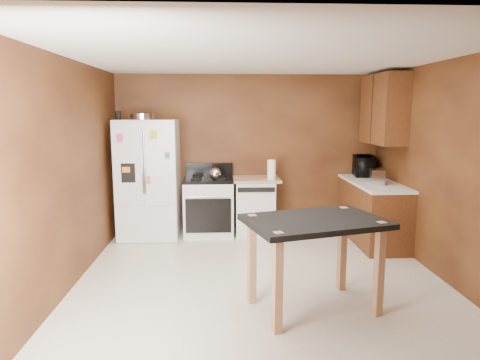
{
  "coord_description": "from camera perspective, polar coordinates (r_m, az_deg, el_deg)",
  "views": [
    {
      "loc": [
        -0.45,
        -4.63,
        1.94
      ],
      "look_at": [
        -0.2,
        0.85,
        1.04
      ],
      "focal_mm": 32.0,
      "sensor_mm": 36.0,
      "label": 1
    }
  ],
  "objects": [
    {
      "name": "floor",
      "position": [
        5.04,
        2.8,
        -13.31
      ],
      "size": [
        4.5,
        4.5,
        0.0
      ],
      "primitive_type": "plane",
      "color": "silver",
      "rests_on": "ground"
    },
    {
      "name": "ceiling",
      "position": [
        4.69,
        3.05,
        16.17
      ],
      "size": [
        4.5,
        4.5,
        0.0
      ],
      "primitive_type": "plane",
      "rotation": [
        3.14,
        0.0,
        0.0
      ],
      "color": "white",
      "rests_on": "ground"
    },
    {
      "name": "wall_back",
      "position": [
        6.93,
        1.13,
        3.6
      ],
      "size": [
        4.2,
        0.0,
        4.2
      ],
      "primitive_type": "plane",
      "rotation": [
        1.57,
        0.0,
        0.0
      ],
      "color": "brown",
      "rests_on": "ground"
    },
    {
      "name": "wall_front",
      "position": [
        2.52,
        7.87,
        -6.59
      ],
      "size": [
        4.2,
        0.0,
        4.2
      ],
      "primitive_type": "plane",
      "rotation": [
        -1.57,
        0.0,
        0.0
      ],
      "color": "brown",
      "rests_on": "ground"
    },
    {
      "name": "wall_left",
      "position": [
        4.97,
        -21.97,
        0.66
      ],
      "size": [
        0.0,
        4.5,
        4.5
      ],
      "primitive_type": "plane",
      "rotation": [
        1.57,
        0.0,
        1.57
      ],
      "color": "brown",
      "rests_on": "ground"
    },
    {
      "name": "wall_right",
      "position": [
        5.34,
        25.99,
        0.95
      ],
      "size": [
        0.0,
        4.5,
        4.5
      ],
      "primitive_type": "plane",
      "rotation": [
        1.57,
        0.0,
        -1.57
      ],
      "color": "brown",
      "rests_on": "ground"
    },
    {
      "name": "roasting_pan",
      "position": [
        6.66,
        -12.88,
        8.27
      ],
      "size": [
        0.36,
        0.36,
        0.09
      ],
      "primitive_type": "cylinder",
      "color": "silver",
      "rests_on": "refrigerator"
    },
    {
      "name": "pen_cup",
      "position": [
        6.63,
        -15.97,
        8.3
      ],
      "size": [
        0.09,
        0.09,
        0.13
      ],
      "primitive_type": "cylinder",
      "color": "black",
      "rests_on": "refrigerator"
    },
    {
      "name": "kettle",
      "position": [
        6.47,
        -3.33,
        0.86
      ],
      "size": [
        0.18,
        0.18,
        0.18
      ],
      "primitive_type": "sphere",
      "color": "silver",
      "rests_on": "gas_range"
    },
    {
      "name": "paper_towel",
      "position": [
        6.55,
        4.22,
        1.39
      ],
      "size": [
        0.15,
        0.15,
        0.3
      ],
      "primitive_type": "cylinder",
      "rotation": [
        0.0,
        0.0,
        -0.17
      ],
      "color": "white",
      "rests_on": "dishwasher"
    },
    {
      "name": "green_canister",
      "position": [
        6.73,
        4.2,
        0.83
      ],
      "size": [
        0.14,
        0.14,
        0.12
      ],
      "primitive_type": "cylinder",
      "rotation": [
        0.0,
        0.0,
        0.34
      ],
      "color": "#43AE59",
      "rests_on": "dishwasher"
    },
    {
      "name": "toaster",
      "position": [
        6.37,
        17.8,
        0.44
      ],
      "size": [
        0.23,
        0.32,
        0.21
      ],
      "primitive_type": "cube",
      "rotation": [
        0.0,
        0.0,
        -0.21
      ],
      "color": "silver",
      "rests_on": "right_cabinets"
    },
    {
      "name": "microwave",
      "position": [
        7.14,
        16.1,
        1.78
      ],
      "size": [
        0.44,
        0.59,
        0.3
      ],
      "primitive_type": "imported",
      "rotation": [
        0.0,
        0.0,
        1.43
      ],
      "color": "black",
      "rests_on": "right_cabinets"
    },
    {
      "name": "refrigerator",
      "position": [
        6.67,
        -12.06,
        0.14
      ],
      "size": [
        0.9,
        0.8,
        1.8
      ],
      "color": "white",
      "rests_on": "ground"
    },
    {
      "name": "gas_range",
      "position": [
        6.73,
        -4.17,
        -3.41
      ],
      "size": [
        0.76,
        0.68,
        1.1
      ],
      "color": "white",
      "rests_on": "ground"
    },
    {
      "name": "dishwasher",
      "position": [
        6.77,
        1.95,
        -3.39
      ],
      "size": [
        0.78,
        0.63,
        0.89
      ],
      "color": "white",
      "rests_on": "ground"
    },
    {
      "name": "right_cabinets",
      "position": [
        6.61,
        17.68,
        -0.12
      ],
      "size": [
        0.63,
        1.58,
        2.45
      ],
      "color": "brown",
      "rests_on": "ground"
    },
    {
      "name": "island",
      "position": [
        4.19,
        9.89,
        -6.94
      ],
      "size": [
        1.47,
        1.17,
        0.92
      ],
      "color": "black",
      "rests_on": "ground"
    }
  ]
}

